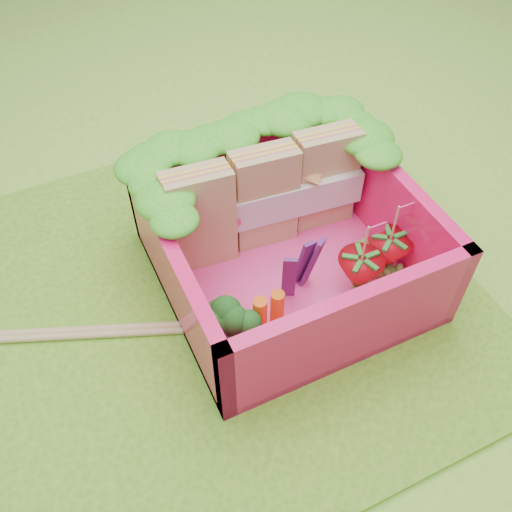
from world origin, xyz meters
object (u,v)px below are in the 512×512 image
object	(u,v)px
strawberry_right	(387,254)
chopsticks	(27,335)
bento_box	(287,242)
broccoli	(232,323)
sandwich_stack	(265,198)
strawberry_left	(359,274)

from	to	relation	value
strawberry_right	chopsticks	xyz separation A→B (m)	(-1.86, 0.42, -0.16)
bento_box	chopsticks	bearing A→B (deg)	171.95
bento_box	broccoli	distance (m)	0.56
sandwich_stack	chopsticks	size ratio (longest dim) A/B	0.60
bento_box	strawberry_right	world-z (taller)	bento_box
bento_box	broccoli	world-z (taller)	bento_box
strawberry_left	chopsticks	bearing A→B (deg)	163.87
sandwich_stack	strawberry_right	distance (m)	0.72
bento_box	strawberry_left	world-z (taller)	bento_box
chopsticks	strawberry_left	bearing A→B (deg)	-16.13
bento_box	strawberry_left	size ratio (longest dim) A/B	2.70
strawberry_right	chopsticks	size ratio (longest dim) A/B	0.26
bento_box	chopsticks	world-z (taller)	bento_box
broccoli	strawberry_right	bearing A→B (deg)	5.58
sandwich_stack	bento_box	bearing A→B (deg)	-91.12
broccoli	chopsticks	bearing A→B (deg)	150.66
sandwich_stack	strawberry_right	bearing A→B (deg)	-46.41
sandwich_stack	chopsticks	xyz separation A→B (m)	(-1.38, -0.08, -0.33)
sandwich_stack	strawberry_right	world-z (taller)	sandwich_stack
sandwich_stack	broccoli	bearing A→B (deg)	-127.67
broccoli	strawberry_left	bearing A→B (deg)	2.96
sandwich_stack	chopsticks	bearing A→B (deg)	-176.55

